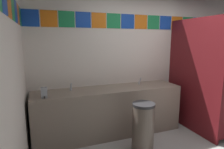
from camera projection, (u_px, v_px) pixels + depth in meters
The scene contains 9 objects.
wall_back at pixel (145, 58), 3.88m from camera, with size 4.47×0.09×2.63m.
wall_side at pixel (3, 86), 1.51m from camera, with size 0.09×3.34×2.63m.
vanity_counter at pixel (109, 111), 3.42m from camera, with size 2.58×0.59×0.84m.
faucet_left at pixel (71, 88), 3.19m from camera, with size 0.04×0.10×0.14m.
faucet_right at pixel (140, 82), 3.64m from camera, with size 0.04×0.10×0.14m.
soap_dispenser at pixel (44, 93), 2.80m from camera, with size 0.09×0.09×0.16m.
stall_divider at pixel (211, 78), 3.33m from camera, with size 0.92×1.30×2.05m.
toilet at pixel (202, 107), 3.97m from camera, with size 0.39×0.49×0.74m.
trash_bin at pixel (143, 127), 2.87m from camera, with size 0.33×0.33×0.76m.
Camera 1 is at (-1.99, -1.68, 1.68)m, focal length 30.74 mm.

